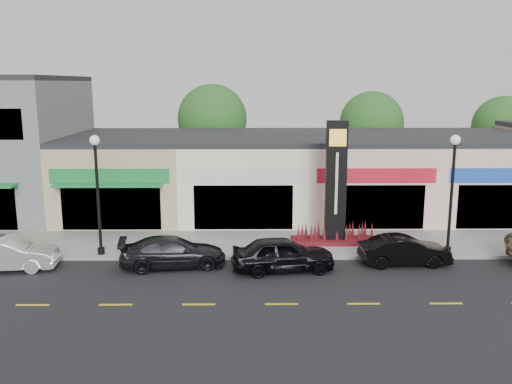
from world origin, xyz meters
TOP-DOWN VIEW (x-y plane):
  - ground at (0.00, 0.00)m, footprint 120.00×120.00m
  - sidewalk at (0.00, 4.35)m, footprint 52.00×4.30m
  - curb at (0.00, 2.10)m, footprint 52.00×0.20m
  - shop_beige at (-8.50, 11.46)m, footprint 7.00×10.85m
  - shop_cream at (-1.50, 11.47)m, footprint 7.00×10.01m
  - shop_pink_w at (5.50, 11.47)m, footprint 7.00×10.01m
  - shop_pink_e at (12.50, 11.47)m, footprint 7.00×10.01m
  - tree_rear_west at (-4.00, 19.50)m, footprint 5.20×5.20m
  - tree_rear_mid at (8.00, 19.50)m, footprint 4.80×4.80m
  - tree_rear_east at (18.00, 19.50)m, footprint 4.60×4.60m
  - lamp_west_near at (-8.00, 2.50)m, footprint 0.44×0.44m
  - lamp_east_near at (8.00, 2.50)m, footprint 0.44×0.44m
  - pylon_sign at (3.00, 4.20)m, footprint 4.20×1.30m
  - car_white_van at (-11.59, 0.80)m, footprint 1.93×4.40m
  - car_dark_sedan at (-4.50, 1.14)m, footprint 2.53×4.80m
  - car_black_sedan at (0.26, 0.58)m, footprint 2.33×4.55m
  - car_black_conv at (5.66, 1.31)m, footprint 1.55×3.99m

SIDE VIEW (x-z plane):
  - ground at x=0.00m, z-range 0.00..0.00m
  - sidewalk at x=0.00m, z-range 0.00..0.15m
  - curb at x=0.00m, z-range 0.00..0.15m
  - car_black_conv at x=5.66m, z-range 0.00..1.29m
  - car_dark_sedan at x=-4.50m, z-range 0.00..1.33m
  - car_white_van at x=-11.59m, z-range 0.00..1.41m
  - car_black_sedan at x=0.26m, z-range 0.00..1.48m
  - pylon_sign at x=3.00m, z-range -0.73..5.27m
  - shop_cream at x=-1.50m, z-range 0.00..4.80m
  - shop_pink_w at x=5.50m, z-range 0.00..4.80m
  - shop_pink_e at x=12.50m, z-range 0.00..4.80m
  - shop_beige at x=-8.50m, z-range 0.00..4.80m
  - lamp_west_near at x=-8.00m, z-range 0.74..6.21m
  - lamp_east_near at x=8.00m, z-range 0.74..6.21m
  - tree_rear_east at x=18.00m, z-range 1.16..8.10m
  - tree_rear_mid at x=8.00m, z-range 1.24..8.53m
  - tree_rear_west at x=-4.00m, z-range 1.30..9.13m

